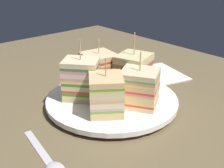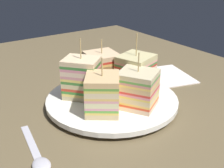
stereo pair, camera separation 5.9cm
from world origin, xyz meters
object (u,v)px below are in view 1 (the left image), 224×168
(plate, at_px, (112,100))
(sandwich_wedge_3, at_px, (82,79))
(sandwich_wedge_1, at_px, (132,72))
(sandwich_wedge_0, at_px, (139,88))
(chip_pile, at_px, (119,94))
(sandwich_wedge_4, at_px, (106,94))
(sandwich_wedge_2, at_px, (99,71))
(napkin, at_px, (159,73))
(spoon, at_px, (51,163))

(plate, bearing_deg, sandwich_wedge_3, 49.89)
(sandwich_wedge_1, bearing_deg, sandwich_wedge_0, 36.32)
(chip_pile, bearing_deg, sandwich_wedge_1, -74.37)
(sandwich_wedge_0, distance_m, chip_pile, 0.05)
(sandwich_wedge_1, relative_size, chip_pile, 2.01)
(plate, relative_size, sandwich_wedge_0, 2.50)
(sandwich_wedge_4, height_order, chip_pile, sandwich_wedge_4)
(sandwich_wedge_1, relative_size, sandwich_wedge_2, 1.17)
(sandwich_wedge_3, xyz_separation_m, napkin, (0.01, -0.25, -0.06))
(sandwich_wedge_1, relative_size, sandwich_wedge_4, 1.19)
(sandwich_wedge_3, bearing_deg, plate, 9.44)
(sandwich_wedge_3, distance_m, sandwich_wedge_4, 0.08)
(sandwich_wedge_0, xyz_separation_m, sandwich_wedge_1, (0.06, -0.04, 0.00))
(sandwich_wedge_2, bearing_deg, napkin, 95.76)
(sandwich_wedge_0, relative_size, sandwich_wedge_3, 0.88)
(sandwich_wedge_1, xyz_separation_m, napkin, (0.05, -0.15, -0.05))
(sandwich_wedge_0, distance_m, napkin, 0.22)
(spoon, distance_m, napkin, 0.42)
(plate, distance_m, spoon, 0.21)
(spoon, height_order, napkin, spoon)
(sandwich_wedge_4, bearing_deg, sandwich_wedge_1, -33.38)
(plate, distance_m, sandwich_wedge_0, 0.07)
(sandwich_wedge_1, bearing_deg, plate, -16.04)
(sandwich_wedge_3, relative_size, chip_pile, 1.96)
(sandwich_wedge_1, distance_m, chip_pile, 0.06)
(sandwich_wedge_2, bearing_deg, sandwich_wedge_3, -63.38)
(sandwich_wedge_1, height_order, sandwich_wedge_2, sandwich_wedge_1)
(sandwich_wedge_2, height_order, napkin, sandwich_wedge_2)
(sandwich_wedge_4, relative_size, napkin, 0.78)
(sandwich_wedge_3, relative_size, spoon, 0.84)
(plate, height_order, sandwich_wedge_0, sandwich_wedge_0)
(sandwich_wedge_2, xyz_separation_m, spoon, (-0.14, 0.21, -0.05))
(sandwich_wedge_3, relative_size, sandwich_wedge_4, 1.16)
(sandwich_wedge_2, xyz_separation_m, napkin, (-0.01, -0.19, -0.05))
(spoon, bearing_deg, sandwich_wedge_1, 117.50)
(sandwich_wedge_1, bearing_deg, chip_pile, -2.96)
(sandwich_wedge_3, distance_m, spoon, 0.20)
(plate, xyz_separation_m, sandwich_wedge_3, (0.04, 0.05, 0.05))
(chip_pile, bearing_deg, sandwich_wedge_3, 46.67)
(sandwich_wedge_4, height_order, napkin, sandwich_wedge_4)
(plate, height_order, sandwich_wedge_2, sandwich_wedge_2)
(chip_pile, bearing_deg, sandwich_wedge_2, -5.84)
(plate, bearing_deg, chip_pile, -147.06)
(sandwich_wedge_1, relative_size, sandwich_wedge_3, 1.02)
(chip_pile, bearing_deg, sandwich_wedge_0, -167.54)
(sandwich_wedge_0, bearing_deg, spoon, 66.01)
(sandwich_wedge_1, distance_m, spoon, 0.28)
(plate, height_order, sandwich_wedge_1, sandwich_wedge_1)
(sandwich_wedge_0, bearing_deg, plate, -13.93)
(plate, relative_size, sandwich_wedge_4, 2.56)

